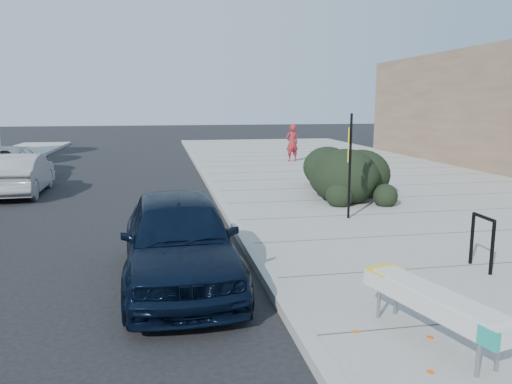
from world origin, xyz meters
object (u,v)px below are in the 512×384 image
at_px(sedan_navy, 179,238).
at_px(wagon_silver, 21,174).
at_px(suv_silver, 9,164).
at_px(bench, 433,301).
at_px(pedestrian, 292,143).
at_px(bike_rack, 482,237).
at_px(sign_post, 350,159).

bearing_deg(sedan_navy, wagon_silver, 115.37).
relative_size(sedan_navy, suv_silver, 0.89).
bearing_deg(bench, sedan_navy, 119.65).
bearing_deg(pedestrian, bench, 65.81).
xyz_separation_m(bike_rack, sign_post, (-0.80, 3.93, 0.87)).
bearing_deg(pedestrian, wagon_silver, 15.59).
relative_size(bench, sign_post, 0.84).
height_order(bench, sign_post, sign_post).
height_order(bike_rack, wagon_silver, wagon_silver).
distance_m(bench, bike_rack, 3.07).
bearing_deg(suv_silver, bike_rack, 125.92).
distance_m(sign_post, sedan_navy, 5.28).
height_order(bench, suv_silver, suv_silver).
bearing_deg(bench, pedestrian, 66.20).
relative_size(sign_post, sedan_navy, 0.57).
height_order(bench, pedestrian, pedestrian).
relative_size(bench, wagon_silver, 0.53).
bearing_deg(bike_rack, wagon_silver, 136.78).
relative_size(bike_rack, wagon_silver, 0.23).
xyz_separation_m(bench, sign_post, (1.35, 6.11, 0.92)).
bearing_deg(bench, wagon_silver, 107.89).
distance_m(bike_rack, suv_silver, 16.13).
bearing_deg(sign_post, wagon_silver, 169.97).
relative_size(wagon_silver, pedestrian, 2.30).
relative_size(bench, bike_rack, 2.31).
bearing_deg(bike_rack, bench, -132.29).
bearing_deg(bike_rack, pedestrian, 88.75).
distance_m(suv_silver, pedestrian, 12.01).
relative_size(bench, pedestrian, 1.21).
bearing_deg(bench, suv_silver, 106.33).
distance_m(sedan_navy, pedestrian, 16.07).
relative_size(bike_rack, suv_silver, 0.19).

